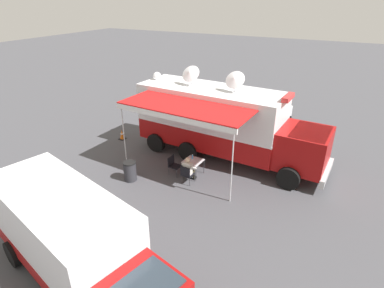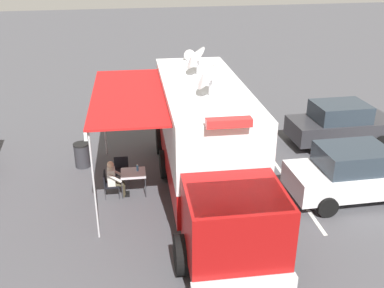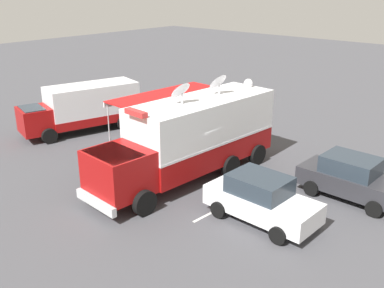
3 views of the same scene
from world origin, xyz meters
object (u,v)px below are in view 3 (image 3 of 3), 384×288
folding_chair_at_table (150,147)px  traffic_cone (253,135)px  seated_responder (152,146)px  command_truck (190,136)px  water_bottle (166,145)px  trash_bin (170,133)px  folding_chair_beside_table (169,145)px  folding_table (162,148)px  support_truck (84,108)px  car_far_corner (352,178)px  car_behind_truck (261,199)px

folding_chair_at_table → traffic_cone: folding_chair_at_table is taller
seated_responder → traffic_cone: size_ratio=2.16×
command_truck → water_bottle: 2.47m
trash_bin → folding_chair_beside_table: bearing=133.4°
folding_table → folding_chair_beside_table: (0.35, -0.85, -0.16)m
traffic_cone → support_truck: size_ratio=0.08×
seated_responder → traffic_cone: seated_responder is taller
folding_chair_beside_table → car_far_corner: size_ratio=0.21×
seated_responder → car_behind_truck: (-7.44, 1.57, 0.23)m
traffic_cone → folding_chair_beside_table: bearing=66.7°
seated_responder → support_truck: (6.12, -0.39, 0.73)m
car_far_corner → support_truck: bearing=7.5°
water_bottle → folding_chair_beside_table: 0.95m
water_bottle → support_truck: size_ratio=0.03×
water_bottle → folding_chair_beside_table: bearing=-55.8°
water_bottle → car_far_corner: (-8.41, -2.19, 0.05)m
folding_chair_beside_table → trash_bin: (1.36, -1.44, -0.06)m
folding_chair_beside_table → seated_responder: 1.00m
traffic_cone → car_behind_truck: (-5.21, 7.12, 0.60)m
folding_chair_beside_table → traffic_cone: (-1.98, -4.59, -0.23)m
folding_table → car_far_corner: 8.87m
seated_responder → folding_chair_at_table: bearing=-3.4°
folding_chair_beside_table → car_far_corner: 9.04m
folding_table → car_behind_truck: size_ratio=0.20×
trash_bin → car_far_corner: size_ratio=0.21×
water_bottle → trash_bin: (1.86, -2.18, -0.38)m
folding_table → car_behind_truck: bearing=166.2°
command_truck → folding_chair_beside_table: command_truck is taller
water_bottle → car_far_corner: 8.69m
car_far_corner → traffic_cone: bearing=-24.3°
folding_chair_at_table → traffic_cone: size_ratio=1.50×
water_bottle → support_truck: support_truck is taller
command_truck → traffic_cone: 6.20m
command_truck → water_bottle: bearing=-15.7°
folding_chair_beside_table → traffic_cone: size_ratio=1.50×
traffic_cone → car_behind_truck: size_ratio=0.14×
car_behind_truck → car_far_corner: same height
car_far_corner → trash_bin: bearing=0.1°
folding_table → water_bottle: size_ratio=3.77×
traffic_cone → car_behind_truck: bearing=126.2°
folding_table → traffic_cone: (-1.63, -5.44, -0.39)m
command_truck → car_behind_truck: bearing=165.4°
folding_chair_beside_table → traffic_cone: bearing=-113.3°
support_truck → car_far_corner: support_truck is taller
folding_chair_at_table → support_truck: size_ratio=0.12×
trash_bin → traffic_cone: bearing=-136.6°
support_truck → car_behind_truck: 13.72m
water_bottle → car_far_corner: bearing=-165.4°
water_bottle → folding_chair_at_table: bearing=12.1°
command_truck → support_truck: (9.01, -0.77, -0.56)m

